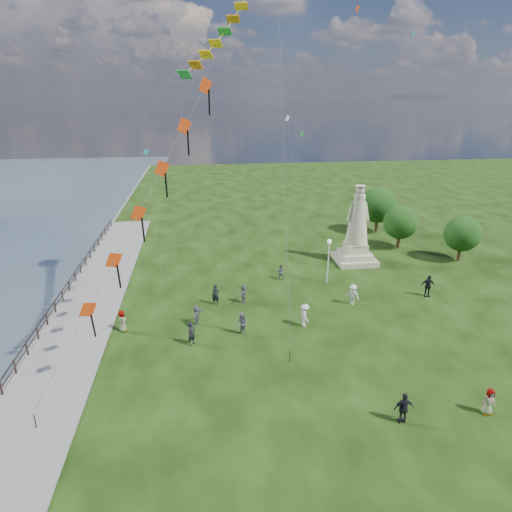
{
  "coord_description": "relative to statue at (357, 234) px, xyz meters",
  "views": [
    {
      "loc": [
        -4.72,
        -19.68,
        15.89
      ],
      "look_at": [
        -1.0,
        8.0,
        5.5
      ],
      "focal_mm": 30.0,
      "sensor_mm": 36.0,
      "label": 1
    }
  ],
  "objects": [
    {
      "name": "lamppost",
      "position": [
        -4.34,
        -4.81,
        0.03
      ],
      "size": [
        0.39,
        0.39,
        4.19
      ],
      "color": "silver",
      "rests_on": "ground"
    },
    {
      "name": "tree_row",
      "position": [
        7.36,
        5.02,
        0.24
      ],
      "size": [
        8.62,
        14.41,
        5.74
      ],
      "color": "#382314",
      "rests_on": "ground"
    },
    {
      "name": "person_2",
      "position": [
        -8.23,
        -12.16,
        -2.1
      ],
      "size": [
        0.72,
        1.21,
        1.77
      ],
      "primitive_type": "imported",
      "rotation": [
        0.0,
        0.0,
        1.69
      ],
      "color": "silver",
      "rests_on": "ground"
    },
    {
      "name": "person_9",
      "position": [
        3.26,
        -8.64,
        -2.02
      ],
      "size": [
        1.22,
        0.77,
        1.94
      ],
      "primitive_type": "imported",
      "rotation": [
        0.0,
        0.0,
        -0.18
      ],
      "color": "black",
      "rests_on": "ground"
    },
    {
      "name": "person_1",
      "position": [
        -12.93,
        -12.83,
        -2.12
      ],
      "size": [
        0.91,
        0.98,
        1.72
      ],
      "primitive_type": "imported",
      "rotation": [
        0.0,
        0.0,
        -0.94
      ],
      "color": "#595960",
      "rests_on": "ground"
    },
    {
      "name": "person_6",
      "position": [
        -14.56,
        -7.82,
        -2.11
      ],
      "size": [
        0.73,
        0.58,
        1.76
      ],
      "primitive_type": "imported",
      "rotation": [
        0.0,
        0.0,
        -0.28
      ],
      "color": "black",
      "rests_on": "ground"
    },
    {
      "name": "person_3",
      "position": [
        -5.58,
        -22.61,
        -2.09
      ],
      "size": [
        1.05,
        0.55,
        1.79
      ],
      "primitive_type": "imported",
      "rotation": [
        0.0,
        0.0,
        3.13
      ],
      "color": "black",
      "rests_on": "ground"
    },
    {
      "name": "person_8",
      "position": [
        -3.54,
        -9.24,
        -2.11
      ],
      "size": [
        1.22,
        1.21,
        1.75
      ],
      "primitive_type": "imported",
      "rotation": [
        0.0,
        0.0,
        -0.77
      ],
      "color": "silver",
      "rests_on": "ground"
    },
    {
      "name": "waterfront",
      "position": [
        -26.01,
        -10.62,
        -3.05
      ],
      "size": [
        200.0,
        200.0,
        1.51
      ],
      "color": "#374753",
      "rests_on": "ground"
    },
    {
      "name": "red_kite_train",
      "position": [
        -18.35,
        -15.0,
        7.59
      ],
      "size": [
        9.91,
        9.35,
        17.06
      ],
      "color": "black",
      "rests_on": "ground"
    },
    {
      "name": "small_kites",
      "position": [
        -4.9,
        3.43,
        12.63
      ],
      "size": [
        27.14,
        12.87,
        32.84
      ],
      "color": "teal",
      "rests_on": "ground"
    },
    {
      "name": "person_5",
      "position": [
        -16.09,
        -10.85,
        -2.23
      ],
      "size": [
        1.04,
        1.53,
        1.52
      ],
      "primitive_type": "imported",
      "rotation": [
        0.0,
        0.0,
        1.24
      ],
      "color": "#595960",
      "rests_on": "ground"
    },
    {
      "name": "person_0",
      "position": [
        -16.46,
        -13.61,
        -2.13
      ],
      "size": [
        0.72,
        0.73,
        1.71
      ],
      "primitive_type": "imported",
      "rotation": [
        0.0,
        0.0,
        0.83
      ],
      "color": "black",
      "rests_on": "ground"
    },
    {
      "name": "person_4",
      "position": [
        -0.81,
        -22.6,
        -2.21
      ],
      "size": [
        0.77,
        0.48,
        1.55
      ],
      "primitive_type": "imported",
      "rotation": [
        0.0,
        0.0,
        0.01
      ],
      "color": "#595960",
      "rests_on": "ground"
    },
    {
      "name": "person_7",
      "position": [
        -8.37,
        -3.33,
        -2.25
      ],
      "size": [
        0.78,
        0.56,
        1.48
      ],
      "primitive_type": "imported",
      "rotation": [
        0.0,
        0.0,
        2.97
      ],
      "color": "#595960",
      "rests_on": "ground"
    },
    {
      "name": "statue",
      "position": [
        0.0,
        0.0,
        0.0
      ],
      "size": [
        3.99,
        3.99,
        7.91
      ],
      "rotation": [
        0.0,
        0.0,
        -0.03
      ],
      "color": "tan",
      "rests_on": "ground"
    },
    {
      "name": "person_10",
      "position": [
        -21.4,
        -11.16,
        -2.16
      ],
      "size": [
        0.82,
        0.95,
        1.65
      ],
      "primitive_type": "imported",
      "rotation": [
        0.0,
        0.0,
        2.08
      ],
      "color": "#595960",
      "rests_on": "ground"
    },
    {
      "name": "person_11",
      "position": [
        -12.3,
        -7.76,
        -2.18
      ],
      "size": [
        1.23,
        1.63,
        1.62
      ],
      "primitive_type": "imported",
      "rotation": [
        0.0,
        0.0,
        4.27
      ],
      "color": "#595960",
      "rests_on": "ground"
    }
  ]
}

